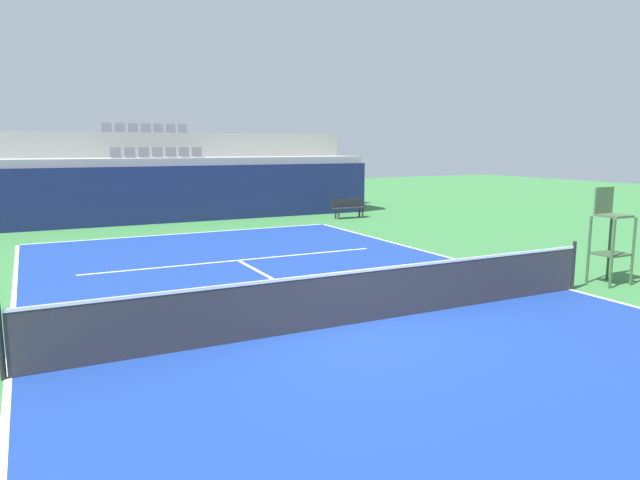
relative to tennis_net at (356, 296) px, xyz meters
The scene contains 15 objects.
ground_plane 0.51m from the tennis_net, ahead, with size 80.00×80.00×0.00m, color #387A3D.
court_surface 0.50m from the tennis_net, ahead, with size 11.00×24.00×0.01m, color navy.
baseline_far 11.96m from the tennis_net, 90.00° to the left, with size 11.00×0.10×0.00m, color white.
sideline_left 5.47m from the tennis_net, behind, with size 0.10×24.00×0.00m, color white.
sideline_right 5.47m from the tennis_net, ahead, with size 0.10×24.00×0.00m, color white.
service_line_far 6.42m from the tennis_net, 90.00° to the left, with size 8.26×0.10×0.00m, color white.
centre_service_line 3.24m from the tennis_net, 90.00° to the left, with size 0.10×6.40×0.00m, color white.
back_wall 15.24m from the tennis_net, 90.00° to the left, with size 18.55×0.30×2.31m, color navy.
stands_tier_lower 16.59m from the tennis_net, 90.00° to the left, with size 18.55×2.40×2.62m, color #9E9E99.
stands_tier_upper 19.02m from the tennis_net, 90.00° to the left, with size 18.55×2.40×3.70m, color #9E9E99.
seating_row_lower 16.82m from the tennis_net, 90.00° to the left, with size 3.84×0.44×0.44m.
seating_row_upper 19.35m from the tennis_net, 90.00° to the left, with size 3.84×0.44×0.44m.
tennis_net is the anchor object (origin of this frame).
umpire_chair 6.73m from the tennis_net, ahead, with size 0.76×0.66×2.20m.
player_bench 15.21m from the tennis_net, 60.91° to the left, with size 1.50×0.40×0.85m.
Camera 1 is at (-5.02, -8.55, 3.13)m, focal length 32.47 mm.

